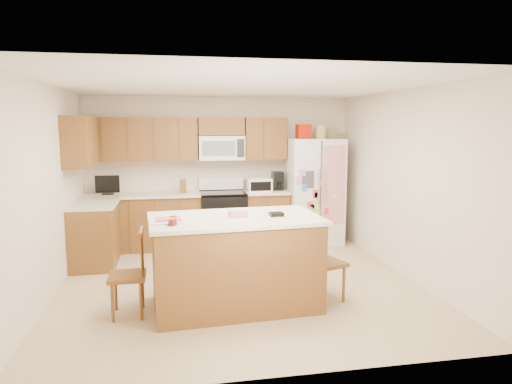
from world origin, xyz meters
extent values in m
plane|color=tan|center=(0.00, 0.00, 0.00)|extent=(4.50, 4.50, 0.00)
cube|color=beige|center=(0.00, 2.25, 1.25)|extent=(4.50, 0.10, 2.50)
cube|color=beige|center=(0.00, -2.25, 1.25)|extent=(4.50, 0.10, 2.50)
cube|color=beige|center=(-2.25, 0.00, 1.25)|extent=(0.10, 4.50, 2.50)
cube|color=beige|center=(2.25, 0.00, 1.25)|extent=(0.10, 4.50, 2.50)
cube|color=white|center=(0.00, 0.00, 2.50)|extent=(4.50, 4.50, 0.04)
cube|color=brown|center=(-1.31, 1.95, 0.44)|extent=(1.87, 0.60, 0.88)
cube|color=brown|center=(0.74, 1.95, 0.44)|extent=(0.72, 0.60, 0.88)
cube|color=brown|center=(-1.95, 1.17, 0.44)|extent=(0.60, 0.95, 0.88)
cube|color=beige|center=(-1.31, 1.94, 0.90)|extent=(1.87, 0.64, 0.04)
cube|color=beige|center=(0.74, 1.94, 0.90)|extent=(0.72, 0.64, 0.04)
cube|color=beige|center=(-1.94, 1.17, 0.90)|extent=(0.64, 0.95, 0.04)
cube|color=brown|center=(-1.32, 2.08, 1.80)|extent=(1.85, 0.33, 0.70)
cube|color=brown|center=(0.75, 2.08, 1.80)|extent=(0.70, 0.33, 0.70)
cube|color=brown|center=(0.00, 2.08, 2.00)|extent=(0.76, 0.33, 0.29)
cube|color=brown|center=(-2.08, 1.17, 1.80)|extent=(0.33, 0.95, 0.70)
cube|color=brown|center=(-1.90, 1.92, 1.80)|extent=(0.02, 0.01, 0.66)
cube|color=brown|center=(-1.90, 1.65, 0.44)|extent=(0.02, 0.01, 0.84)
cube|color=brown|center=(-1.50, 1.92, 1.80)|extent=(0.02, 0.01, 0.66)
cube|color=brown|center=(-1.50, 1.65, 0.44)|extent=(0.02, 0.01, 0.84)
cube|color=brown|center=(-1.10, 1.92, 1.80)|extent=(0.02, 0.01, 0.66)
cube|color=brown|center=(-1.10, 1.65, 0.44)|extent=(0.02, 0.01, 0.84)
cube|color=brown|center=(-0.70, 1.92, 1.80)|extent=(0.01, 0.01, 0.66)
cube|color=brown|center=(-0.70, 1.65, 0.44)|extent=(0.01, 0.01, 0.84)
cube|color=brown|center=(0.70, 1.92, 1.80)|extent=(0.01, 0.01, 0.66)
cube|color=brown|center=(0.70, 1.65, 0.44)|extent=(0.01, 0.01, 0.84)
cube|color=white|center=(0.00, 2.06, 1.65)|extent=(0.76, 0.38, 0.40)
cube|color=slate|center=(-0.06, 1.86, 1.65)|extent=(0.54, 0.01, 0.24)
cube|color=#262626|center=(0.30, 1.86, 1.65)|extent=(0.12, 0.01, 0.30)
cube|color=brown|center=(-0.65, 1.95, 1.03)|extent=(0.10, 0.14, 0.22)
cube|color=black|center=(-1.85, 1.97, 0.93)|extent=(0.18, 0.12, 0.02)
cube|color=black|center=(-1.85, 1.97, 1.09)|extent=(0.38, 0.03, 0.28)
cube|color=red|center=(0.58, 2.03, 1.01)|extent=(0.35, 0.22, 0.18)
cube|color=white|center=(0.60, 1.80, 1.04)|extent=(0.40, 0.28, 0.23)
cube|color=black|center=(0.60, 1.66, 1.04)|extent=(0.34, 0.01, 0.15)
cube|color=black|center=(0.96, 2.00, 1.08)|extent=(0.18, 0.22, 0.32)
cylinder|color=black|center=(0.96, 1.93, 1.01)|extent=(0.12, 0.12, 0.12)
cube|color=black|center=(0.00, 1.93, 0.44)|extent=(0.76, 0.64, 0.88)
cube|color=black|center=(0.00, 1.60, 0.42)|extent=(0.68, 0.01, 0.42)
cube|color=black|center=(0.00, 1.93, 0.91)|extent=(0.76, 0.64, 0.03)
cube|color=white|center=(0.00, 2.19, 1.03)|extent=(0.76, 0.10, 0.20)
cube|color=white|center=(1.57, 1.88, 0.90)|extent=(0.90, 0.75, 1.80)
cube|color=#4C4C4C|center=(1.57, 1.49, 0.90)|extent=(0.02, 0.01, 1.75)
cube|color=silver|center=(1.52, 1.47, 1.05)|extent=(0.02, 0.03, 0.55)
cube|color=silver|center=(1.62, 1.47, 1.05)|extent=(0.02, 0.03, 0.55)
cube|color=#3F3F44|center=(1.35, 1.49, 1.15)|extent=(0.20, 0.01, 0.28)
cube|color=#D84C59|center=(1.77, 1.49, 1.05)|extent=(0.42, 0.01, 1.30)
cube|color=#B91602|center=(1.37, 1.88, 1.92)|extent=(0.22, 0.22, 0.24)
cylinder|color=tan|center=(1.67, 1.82, 1.91)|extent=(0.18, 0.18, 0.22)
cube|color=#82745B|center=(1.85, 1.96, 1.89)|extent=(0.18, 0.20, 0.18)
cube|color=brown|center=(-0.15, -0.70, 0.49)|extent=(1.85, 1.13, 0.98)
cube|color=beige|center=(-0.15, -0.70, 1.00)|extent=(1.94, 1.21, 0.04)
cylinder|color=#B91602|center=(-0.83, -1.02, 1.05)|extent=(0.08, 0.08, 0.06)
cylinder|color=white|center=(-0.83, -1.02, 1.07)|extent=(0.09, 0.09, 0.09)
cube|color=#D1A1A3|center=(-0.11, -0.69, 1.06)|extent=(0.21, 0.16, 0.07)
cube|color=black|center=(0.31, -0.74, 1.04)|extent=(0.16, 0.13, 0.04)
cube|color=white|center=(-0.92, -0.88, 1.03)|extent=(0.32, 0.26, 0.02)
cube|color=#D84C4C|center=(-0.88, -0.80, 1.04)|extent=(0.27, 0.22, 0.01)
cylinder|color=white|center=(-0.49, -0.98, 1.03)|extent=(0.13, 0.06, 0.01)
cube|color=brown|center=(-1.32, -0.76, 0.43)|extent=(0.39, 0.41, 0.04)
cylinder|color=brown|center=(-1.46, -0.59, 0.21)|extent=(0.03, 0.03, 0.41)
cylinder|color=brown|center=(-1.46, -0.92, 0.21)|extent=(0.03, 0.03, 0.41)
cylinder|color=brown|center=(-1.18, -0.59, 0.21)|extent=(0.03, 0.03, 0.41)
cylinder|color=brown|center=(-1.17, -0.92, 0.21)|extent=(0.03, 0.03, 0.41)
cylinder|color=brown|center=(-1.16, -0.61, 0.68)|extent=(0.02, 0.02, 0.46)
cylinder|color=brown|center=(-1.16, -0.68, 0.68)|extent=(0.02, 0.02, 0.46)
cylinder|color=brown|center=(-1.16, -0.75, 0.68)|extent=(0.02, 0.02, 0.46)
cylinder|color=brown|center=(-1.15, -0.82, 0.68)|extent=(0.02, 0.02, 0.46)
cylinder|color=brown|center=(-1.15, -0.90, 0.68)|extent=(0.02, 0.02, 0.46)
cube|color=brown|center=(-1.16, -0.75, 0.91)|extent=(0.04, 0.38, 0.05)
cube|color=brown|center=(-0.12, 0.08, 0.41)|extent=(0.49, 0.48, 0.04)
cylinder|color=brown|center=(-0.03, 0.26, 0.19)|extent=(0.03, 0.03, 0.39)
cylinder|color=brown|center=(-0.32, 0.14, 0.19)|extent=(0.03, 0.03, 0.39)
cylinder|color=brown|center=(0.07, 0.01, 0.19)|extent=(0.03, 0.03, 0.39)
cylinder|color=brown|center=(-0.21, -0.11, 0.19)|extent=(0.03, 0.03, 0.39)
cylinder|color=brown|center=(0.07, -0.01, 0.65)|extent=(0.02, 0.02, 0.44)
cylinder|color=brown|center=(0.00, -0.04, 0.65)|extent=(0.02, 0.02, 0.44)
cylinder|color=brown|center=(-0.06, -0.06, 0.65)|extent=(0.02, 0.02, 0.44)
cylinder|color=brown|center=(-0.12, -0.09, 0.65)|extent=(0.02, 0.02, 0.44)
cylinder|color=brown|center=(-0.19, -0.12, 0.65)|extent=(0.02, 0.02, 0.44)
cube|color=brown|center=(-0.06, -0.06, 0.86)|extent=(0.35, 0.17, 0.05)
cube|color=brown|center=(0.89, -0.72, 0.44)|extent=(0.51, 0.52, 0.04)
cylinder|color=brown|center=(1.09, -0.83, 0.21)|extent=(0.04, 0.04, 0.42)
cylinder|color=brown|center=(0.98, -0.52, 0.21)|extent=(0.04, 0.04, 0.42)
cylinder|color=brown|center=(0.81, -0.93, 0.21)|extent=(0.04, 0.04, 0.42)
cylinder|color=brown|center=(0.70, -0.61, 0.21)|extent=(0.04, 0.04, 0.42)
cylinder|color=brown|center=(0.78, -0.92, 0.70)|extent=(0.02, 0.02, 0.47)
cylinder|color=brown|center=(0.76, -0.85, 0.70)|extent=(0.02, 0.02, 0.47)
cylinder|color=brown|center=(0.73, -0.78, 0.70)|extent=(0.02, 0.02, 0.47)
cylinder|color=brown|center=(0.71, -0.71, 0.70)|extent=(0.02, 0.02, 0.47)
cylinder|color=brown|center=(0.69, -0.64, 0.70)|extent=(0.02, 0.02, 0.47)
cube|color=brown|center=(0.73, -0.78, 0.93)|extent=(0.17, 0.38, 0.05)
camera|label=1|loc=(-0.81, -5.59, 2.02)|focal=32.00mm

